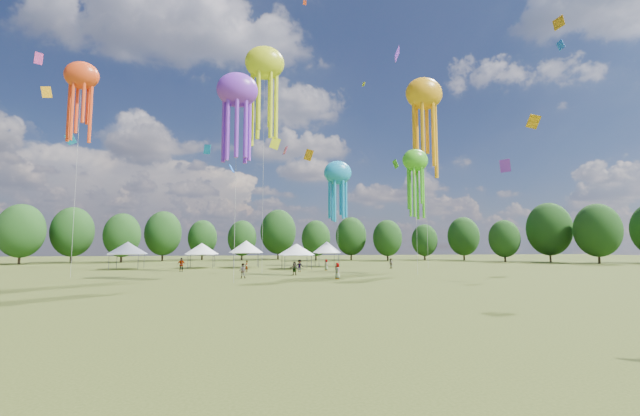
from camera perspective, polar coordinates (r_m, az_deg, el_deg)
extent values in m
plane|color=#384416|center=(13.34, 16.08, -20.20)|extent=(300.00, 300.00, 0.00)
imported|color=gray|center=(46.16, -10.71, -8.57)|extent=(0.90, 0.76, 1.63)
imported|color=gray|center=(60.43, 0.88, -7.90)|extent=(0.67, 0.87, 1.59)
imported|color=gray|center=(66.34, 9.80, -7.60)|extent=(0.74, 0.87, 1.58)
imported|color=gray|center=(56.72, -2.86, -8.01)|extent=(1.11, 0.67, 1.68)
imported|color=gray|center=(60.11, -18.73, -7.48)|extent=(1.18, 0.63, 1.91)
imported|color=gray|center=(50.56, -3.58, -8.38)|extent=(1.36, 1.38, 1.58)
imported|color=gray|center=(56.96, -10.19, -7.99)|extent=(0.56, 0.66, 1.55)
imported|color=gray|center=(44.38, 2.45, -8.72)|extent=(0.64, 0.90, 1.73)
cylinder|color=#47474C|center=(68.90, -27.28, -6.74)|extent=(0.08, 0.08, 2.21)
cylinder|color=#47474C|center=(72.83, -26.40, -6.67)|extent=(0.08, 0.08, 2.21)
cylinder|color=#47474C|center=(67.91, -23.95, -6.90)|extent=(0.08, 0.08, 2.21)
cylinder|color=#47474C|center=(71.90, -23.24, -6.82)|extent=(0.08, 0.08, 2.21)
cube|color=white|center=(70.33, -25.18, -5.84)|extent=(4.47, 4.47, 0.10)
cone|color=white|center=(70.32, -25.15, -5.03)|extent=(5.82, 5.82, 1.89)
cylinder|color=#47474C|center=(68.14, -17.89, -7.13)|extent=(0.08, 0.08, 2.11)
cylinder|color=#47474C|center=(71.94, -17.54, -7.04)|extent=(0.08, 0.08, 2.11)
cylinder|color=#47474C|center=(67.82, -14.65, -7.23)|extent=(0.08, 0.08, 2.11)
cylinder|color=#47474C|center=(71.63, -14.48, -7.12)|extent=(0.08, 0.08, 2.11)
cube|color=white|center=(69.83, -16.12, -6.23)|extent=(4.22, 4.22, 0.10)
cone|color=white|center=(69.81, -16.10, -5.44)|extent=(5.49, 5.49, 1.81)
cylinder|color=#47474C|center=(67.40, -11.91, -7.20)|extent=(0.08, 0.08, 2.35)
cylinder|color=#47474C|center=(71.35, -11.88, -7.09)|extent=(0.08, 0.08, 2.35)
cylinder|color=#47474C|center=(67.48, -8.53, -7.25)|extent=(0.08, 0.08, 2.35)
cylinder|color=#47474C|center=(71.42, -8.69, -7.14)|extent=(0.08, 0.08, 2.35)
cube|color=white|center=(69.35, -10.23, -6.16)|extent=(4.35, 4.35, 0.10)
cone|color=white|center=(69.35, -10.22, -5.29)|extent=(5.65, 5.65, 2.01)
cylinder|color=#47474C|center=(62.17, -4.91, -7.59)|extent=(0.08, 0.08, 2.05)
cylinder|color=#47474C|center=(66.20, -5.31, -7.45)|extent=(0.08, 0.08, 2.05)
cylinder|color=#47474C|center=(62.76, -1.20, -7.59)|extent=(0.08, 0.08, 2.05)
cylinder|color=#47474C|center=(66.75, -1.82, -7.46)|extent=(0.08, 0.08, 2.05)
cube|color=white|center=(64.41, -3.30, -6.57)|extent=(4.45, 4.45, 0.10)
cone|color=white|center=(64.39, -3.30, -5.74)|extent=(5.79, 5.79, 1.76)
cylinder|color=#47474C|center=(69.84, -0.14, -7.27)|extent=(0.08, 0.08, 2.28)
cylinder|color=#47474C|center=(73.24, -0.67, -7.19)|extent=(0.08, 0.08, 2.28)
cylinder|color=#47474C|center=(70.59, 2.64, -7.25)|extent=(0.08, 0.08, 2.28)
cylinder|color=#47474C|center=(73.96, 1.99, -7.17)|extent=(0.08, 0.08, 2.28)
cube|color=white|center=(71.86, 0.95, -6.27)|extent=(3.86, 3.86, 0.10)
cone|color=white|center=(71.85, 0.95, -5.46)|extent=(5.02, 5.02, 1.95)
ellipsoid|color=purple|center=(43.08, -11.40, 15.77)|extent=(4.07, 2.85, 3.46)
cylinder|color=beige|center=(40.66, -11.65, 3.23)|extent=(0.03, 0.03, 18.92)
ellipsoid|color=yellow|center=(59.47, -7.69, 19.34)|extent=(5.33, 3.73, 4.53)
cylinder|color=beige|center=(55.09, -7.88, 5.86)|extent=(0.03, 0.03, 28.28)
ellipsoid|color=#47C01F|center=(54.32, 13.09, 6.48)|extent=(3.39, 2.38, 2.88)
cylinder|color=beige|center=(53.32, 13.25, -1.16)|extent=(0.03, 0.03, 14.48)
ellipsoid|color=#FF4616|center=(58.13, -30.19, 15.63)|extent=(3.85, 2.69, 3.27)
cylinder|color=beige|center=(55.17, -30.77, 4.08)|extent=(0.03, 0.03, 23.58)
ellipsoid|color=#178EC3|center=(48.54, 2.47, 4.91)|extent=(3.30, 2.31, 2.80)
cylinder|color=beige|center=(47.83, 2.50, -2.25)|extent=(0.03, 0.03, 12.12)
ellipsoid|color=#F6A10F|center=(72.91, 14.24, 15.14)|extent=(6.30, 4.41, 5.35)
cylinder|color=beige|center=(69.23, 14.52, 3.90)|extent=(0.03, 0.03, 28.80)
cube|color=#F6A10F|center=(69.29, -1.58, 7.38)|extent=(1.60, 1.23, 2.23)
cube|color=yellow|center=(80.96, 6.08, 16.74)|extent=(0.51, 0.61, 0.90)
cube|color=blue|center=(53.26, -12.17, 5.38)|extent=(0.79, 1.00, 1.03)
cube|color=#F6A10F|center=(57.19, 30.23, 21.34)|extent=(0.68, 1.53, 1.74)
cube|color=#178EC3|center=(87.40, -15.40, 7.87)|extent=(1.53, 0.86, 2.12)
cube|color=#D83F9B|center=(58.56, -34.49, 16.75)|extent=(0.77, 1.21, 1.36)
cube|color=purple|center=(72.92, 10.67, 20.27)|extent=(1.58, 1.80, 2.53)
cube|color=#F6A10F|center=(77.38, 27.52, 10.60)|extent=(1.64, 1.89, 2.44)
cube|color=#47C01F|center=(87.35, 10.44, 6.03)|extent=(0.83, 1.61, 1.97)
cube|color=blue|center=(51.68, 30.42, 18.93)|extent=(0.39, 0.85, 1.02)
cube|color=#178EC3|center=(79.24, -31.35, 8.19)|extent=(1.84, 0.64, 1.99)
cube|color=#D83F9B|center=(58.20, -4.84, 7.99)|extent=(0.73, 1.02, 1.21)
cube|color=purple|center=(53.27, 24.32, 5.37)|extent=(1.38, 0.78, 1.60)
cube|color=#FF4616|center=(81.78, -2.14, 26.61)|extent=(0.61, 0.20, 0.78)
cube|color=#F6A10F|center=(47.60, -33.73, 13.24)|extent=(0.90, 0.51, 1.19)
cube|color=yellow|center=(59.73, -6.26, 8.92)|extent=(1.70, 0.16, 1.94)
cylinder|color=#38281C|center=(98.75, -36.28, -5.37)|extent=(0.44, 0.44, 3.36)
ellipsoid|color=#1B3E14|center=(98.78, -36.12, -2.57)|extent=(8.40, 8.40, 10.51)
cylinder|color=#38281C|center=(103.06, -31.28, -5.57)|extent=(0.44, 0.44, 3.41)
ellipsoid|color=#1B3E14|center=(103.09, -31.15, -2.85)|extent=(8.53, 8.53, 10.66)
cylinder|color=#38281C|center=(99.65, -25.89, -5.94)|extent=(0.44, 0.44, 3.07)
ellipsoid|color=#1B3E14|center=(99.66, -25.78, -3.41)|extent=(7.66, 7.66, 9.58)
cylinder|color=#38281C|center=(106.31, -21.04, -5.95)|extent=(0.44, 0.44, 3.43)
ellipsoid|color=#1B3E14|center=(106.34, -20.95, -3.29)|extent=(8.58, 8.58, 10.73)
cylinder|color=#38281C|center=(110.82, -16.07, -6.19)|extent=(0.44, 0.44, 2.95)
ellipsoid|color=#1B3E14|center=(110.82, -16.01, -4.00)|extent=(7.37, 7.37, 9.21)
cylinder|color=#38281C|center=(106.57, -10.81, -6.36)|extent=(0.44, 0.44, 2.89)
ellipsoid|color=#1B3E14|center=(106.57, -10.77, -4.12)|extent=(7.23, 7.23, 9.04)
cylinder|color=#38281C|center=(111.50, -5.85, -6.13)|extent=(0.44, 0.44, 3.84)
ellipsoid|color=#1B3E14|center=(111.56, -5.83, -3.30)|extent=(9.60, 9.60, 11.99)
cylinder|color=#38281C|center=(101.74, -0.58, -6.52)|extent=(0.44, 0.44, 2.84)
ellipsoid|color=#1B3E14|center=(101.74, -0.57, -4.21)|extent=(7.11, 7.11, 8.89)
cylinder|color=#38281C|center=(106.50, 4.35, -6.36)|extent=(0.44, 0.44, 3.16)
ellipsoid|color=#1B3E14|center=(106.51, 4.33, -3.92)|extent=(7.91, 7.91, 9.88)
cylinder|color=#38281C|center=(103.46, 9.38, -6.42)|extent=(0.44, 0.44, 2.88)
ellipsoid|color=#1B3E14|center=(103.46, 9.35, -4.12)|extent=(7.21, 7.21, 9.01)
cylinder|color=#38281C|center=(109.52, 14.36, -6.32)|extent=(0.44, 0.44, 2.63)
ellipsoid|color=#1B3E14|center=(109.51, 14.31, -4.35)|extent=(6.57, 6.57, 8.22)
cylinder|color=#38281C|center=(110.66, 19.37, -6.05)|extent=(0.44, 0.44, 3.13)
ellipsoid|color=#1B3E14|center=(110.67, 19.30, -3.72)|extent=(7.81, 7.81, 9.77)
cylinder|color=#38281C|center=(102.38, 24.31, -6.07)|extent=(0.44, 0.44, 2.72)
ellipsoid|color=#1B3E14|center=(102.37, 24.23, -3.89)|extent=(6.80, 6.80, 8.50)
cylinder|color=#38281C|center=(105.84, 29.34, -5.53)|extent=(0.44, 0.44, 3.81)
ellipsoid|color=#1B3E14|center=(105.90, 29.21, -2.57)|extent=(9.52, 9.52, 11.90)
cylinder|color=#38281C|center=(101.63, 34.26, -5.40)|extent=(0.44, 0.44, 3.51)
ellipsoid|color=#1B3E14|center=(101.67, 34.11, -2.56)|extent=(8.78, 8.78, 10.97)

